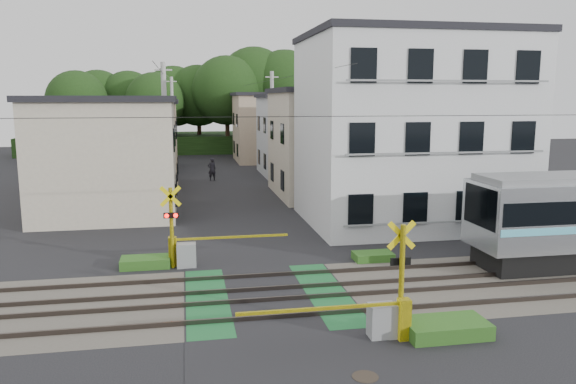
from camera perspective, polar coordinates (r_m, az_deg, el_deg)
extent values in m
plane|color=black|center=(18.10, -2.10, -10.50)|extent=(120.00, 120.00, 0.00)
cube|color=#47423A|center=(18.10, -2.10, -10.50)|extent=(120.00, 6.00, 0.00)
cube|color=black|center=(18.10, -2.10, -10.49)|extent=(5.20, 120.00, 0.00)
cube|color=#145126|center=(17.94, -8.22, -10.76)|extent=(1.30, 6.00, 0.00)
cube|color=#145126|center=(18.45, 3.84, -10.10)|extent=(1.30, 6.00, 0.00)
cube|color=#3F3833|center=(16.32, -1.10, -12.53)|extent=(120.00, 0.08, 0.14)
cube|color=#3F3833|center=(17.61, -1.86, -10.84)|extent=(120.00, 0.08, 0.14)
cube|color=#3F3833|center=(18.54, -2.33, -9.78)|extent=(120.00, 0.08, 0.14)
cube|color=#3F3833|center=(19.86, -2.91, -8.46)|extent=(120.00, 0.08, 0.14)
cube|color=black|center=(22.87, 24.11, -6.32)|extent=(2.21, 2.03, 0.55)
cube|color=black|center=(21.13, 19.04, -1.39)|extent=(0.10, 2.22, 1.44)
cylinder|color=yellow|center=(15.06, 11.45, -8.86)|extent=(0.14, 0.14, 3.00)
cube|color=yellow|center=(14.81, 11.46, -4.33)|extent=(0.77, 0.05, 0.77)
cube|color=yellow|center=(14.81, 11.46, -4.33)|extent=(0.77, 0.05, 0.77)
cube|color=black|center=(15.00, 11.37, -6.93)|extent=(0.55, 0.05, 0.20)
sphere|color=#FF0C07|center=(14.99, 10.71, -6.91)|extent=(0.16, 0.16, 0.16)
sphere|color=#FF0C07|center=(15.11, 11.85, -6.82)|extent=(0.16, 0.16, 0.16)
cube|color=gray|center=(15.25, 9.52, -12.77)|extent=(0.70, 0.50, 0.90)
cube|color=yellow|center=(15.17, 11.68, -12.56)|extent=(0.30, 0.30, 1.10)
cube|color=yellow|center=(14.34, 3.21, -11.75)|extent=(4.20, 0.08, 0.08)
cylinder|color=yellow|center=(20.97, -11.73, -3.62)|extent=(0.14, 0.14, 3.00)
cube|color=yellow|center=(20.63, -11.85, -0.43)|extent=(0.77, 0.05, 0.77)
cube|color=yellow|center=(20.63, -11.85, -0.43)|extent=(0.77, 0.05, 0.77)
cube|color=black|center=(20.76, -11.79, -2.33)|extent=(0.55, 0.05, 0.20)
sphere|color=#FF0C07|center=(20.71, -12.23, -2.38)|extent=(0.16, 0.16, 0.16)
sphere|color=#FF0C07|center=(20.70, -11.35, -2.36)|extent=(0.16, 0.16, 0.16)
cube|color=gray|center=(21.22, -10.28, -6.34)|extent=(0.70, 0.50, 0.90)
cube|color=yellow|center=(21.44, -11.64, -5.94)|extent=(0.30, 0.30, 1.10)
cube|color=yellow|center=(21.39, -5.62, -4.58)|extent=(4.20, 0.08, 0.08)
cube|color=silver|center=(28.56, 12.16, 5.93)|extent=(10.00, 8.00, 9.00)
cube|color=black|center=(28.66, 12.49, 15.24)|extent=(10.20, 8.16, 0.30)
cube|color=black|center=(23.91, 7.39, -1.87)|extent=(1.10, 0.06, 1.40)
cube|color=black|center=(24.76, 12.80, -1.64)|extent=(1.10, 0.06, 1.40)
cube|color=black|center=(25.82, 17.81, -1.40)|extent=(1.10, 0.06, 1.40)
cube|color=black|center=(27.06, 22.39, -1.18)|extent=(1.10, 0.06, 1.40)
cube|color=gray|center=(25.20, 15.56, -2.95)|extent=(9.00, 0.06, 0.08)
cube|color=black|center=(23.50, 7.55, 5.32)|extent=(1.10, 0.06, 1.40)
cube|color=black|center=(24.37, 13.06, 5.30)|extent=(1.10, 0.06, 1.40)
cube|color=black|center=(25.44, 18.15, 5.24)|extent=(1.10, 0.06, 1.40)
cube|color=black|center=(26.70, 22.79, 5.16)|extent=(1.10, 0.06, 1.40)
cube|color=gray|center=(24.75, 15.87, 3.85)|extent=(9.00, 0.06, 0.08)
cube|color=black|center=(23.48, 7.71, 12.64)|extent=(1.10, 0.06, 1.40)
cube|color=black|center=(24.34, 13.33, 12.36)|extent=(1.10, 0.06, 1.40)
cube|color=black|center=(25.42, 18.51, 12.00)|extent=(1.10, 0.06, 1.40)
cube|color=black|center=(26.68, 23.22, 11.59)|extent=(1.10, 0.06, 1.40)
cube|color=gray|center=(24.65, 16.20, 10.80)|extent=(9.00, 0.06, 0.08)
cube|color=beige|center=(31.25, -17.89, 3.21)|extent=(7.00, 7.00, 6.00)
cube|color=black|center=(31.09, -18.19, 8.99)|extent=(7.35, 7.35, 0.30)
cube|color=black|center=(29.49, -11.34, -0.20)|extent=(0.06, 1.00, 1.20)
cube|color=black|center=(32.95, -11.26, 0.82)|extent=(0.06, 1.00, 1.20)
cube|color=black|center=(29.15, -11.52, 5.23)|extent=(0.06, 1.00, 1.20)
cube|color=black|center=(32.65, -11.42, 5.68)|extent=(0.06, 1.00, 1.20)
cube|color=beige|center=(36.15, 4.40, 4.85)|extent=(7.00, 8.00, 6.50)
cube|color=black|center=(36.03, 4.47, 10.24)|extent=(7.35, 8.40, 0.30)
cube|color=black|center=(33.68, -0.58, 1.19)|extent=(0.06, 1.00, 1.20)
cube|color=black|center=(37.59, -1.63, 2.06)|extent=(0.06, 1.00, 1.20)
cube|color=black|center=(33.38, -0.59, 5.95)|extent=(0.06, 1.00, 1.20)
cube|color=black|center=(37.32, -1.65, 6.33)|extent=(0.06, 1.00, 1.20)
cube|color=tan|center=(40.22, -16.98, 4.44)|extent=(8.00, 7.00, 5.80)
cube|color=black|center=(40.08, -17.20, 8.78)|extent=(8.40, 7.35, 0.30)
cube|color=black|center=(38.39, -11.17, 2.04)|extent=(0.06, 1.00, 1.20)
cube|color=black|center=(41.87, -11.12, 2.66)|extent=(0.06, 1.00, 1.20)
cube|color=black|center=(38.14, -11.31, 6.22)|extent=(0.06, 1.00, 1.20)
cube|color=black|center=(41.63, -11.25, 6.49)|extent=(0.06, 1.00, 1.20)
cube|color=#B6B8BB|center=(45.95, 1.68, 5.69)|extent=(7.00, 7.00, 6.20)
cube|color=black|center=(45.85, 1.70, 9.74)|extent=(7.35, 7.35, 0.30)
cube|color=black|center=(43.78, -2.37, 3.13)|extent=(0.06, 1.00, 1.20)
cube|color=black|center=(47.23, -2.98, 3.59)|extent=(0.06, 1.00, 1.20)
cube|color=black|center=(43.56, -2.40, 6.79)|extent=(0.06, 1.00, 1.20)
cube|color=black|center=(47.02, -3.00, 6.99)|extent=(0.06, 1.00, 1.20)
cube|color=#B6B8BB|center=(50.12, -15.50, 5.56)|extent=(7.00, 8.00, 6.00)
cube|color=black|center=(50.01, -15.67, 9.16)|extent=(7.35, 8.40, 0.30)
cube|color=black|center=(48.08, -11.42, 3.52)|extent=(0.06, 1.00, 1.20)
cube|color=black|center=(52.06, -11.35, 3.98)|extent=(0.06, 1.00, 1.20)
cube|color=black|center=(47.88, -11.53, 6.86)|extent=(0.06, 1.00, 1.20)
cube|color=black|center=(51.87, -11.46, 7.05)|extent=(0.06, 1.00, 1.20)
cube|color=tan|center=(55.63, -1.20, 6.47)|extent=(8.00, 7.00, 6.40)
cube|color=black|center=(55.55, -1.22, 9.92)|extent=(8.40, 7.35, 0.30)
cube|color=black|center=(53.53, -5.17, 4.27)|extent=(0.06, 1.00, 1.20)
cube|color=black|center=(57.00, -5.50, 4.59)|extent=(0.06, 1.00, 1.20)
cube|color=black|center=(53.34, -5.21, 7.27)|extent=(0.06, 1.00, 1.20)
cube|color=black|center=(56.83, -5.54, 7.40)|extent=(0.06, 1.00, 1.20)
cube|color=#193311|center=(67.07, -8.38, 5.02)|extent=(40.00, 10.00, 2.00)
cylinder|color=#332114|center=(63.44, -20.46, 5.40)|extent=(0.50, 0.50, 4.51)
sphere|color=#193311|center=(63.32, -20.65, 8.66)|extent=(6.32, 6.32, 6.32)
cylinder|color=#332114|center=(68.27, -18.51, 5.83)|extent=(0.50, 0.50, 4.67)
sphere|color=#193311|center=(68.16, -18.67, 8.96)|extent=(6.53, 6.53, 6.53)
cylinder|color=#332114|center=(66.85, -15.70, 5.87)|extent=(0.50, 0.50, 4.61)
sphere|color=#193311|center=(66.73, -15.84, 9.03)|extent=(6.45, 6.45, 6.45)
cylinder|color=#332114|center=(62.41, -13.23, 5.66)|extent=(0.50, 0.50, 4.45)
sphere|color=#193311|center=(62.29, -13.36, 8.93)|extent=(6.23, 6.23, 6.23)
cylinder|color=#332114|center=(66.27, -11.39, 6.13)|extent=(0.50, 0.50, 4.89)
sphere|color=#193311|center=(66.16, -11.51, 9.51)|extent=(6.85, 6.85, 6.85)
cylinder|color=#332114|center=(65.75, -9.00, 6.20)|extent=(0.50, 0.50, 4.95)
sphere|color=#193311|center=(65.65, -9.09, 9.65)|extent=(6.93, 6.93, 6.93)
cylinder|color=#332114|center=(62.61, -6.17, 6.29)|extent=(0.50, 0.50, 5.37)
sphere|color=#193311|center=(62.52, -6.24, 10.22)|extent=(7.52, 7.52, 7.52)
cylinder|color=#332114|center=(65.16, -3.41, 6.71)|extent=(0.50, 0.50, 5.95)
sphere|color=#193311|center=(65.10, -3.46, 10.90)|extent=(8.33, 8.33, 8.33)
cylinder|color=#332114|center=(64.42, -0.36, 6.61)|extent=(0.50, 0.50, 5.76)
sphere|color=#193311|center=(64.35, -0.36, 10.72)|extent=(8.07, 8.07, 8.07)
cylinder|color=#332114|center=(67.34, 1.12, 6.14)|extent=(0.50, 0.50, 4.36)
sphere|color=#193311|center=(67.22, 1.13, 9.11)|extent=(6.10, 6.10, 6.10)
cylinder|color=#332114|center=(67.78, 3.34, 6.22)|extent=(0.50, 0.50, 4.53)
sphere|color=#193311|center=(67.66, 3.37, 9.28)|extent=(6.34, 6.34, 6.34)
cube|color=black|center=(19.91, 14.76, 7.50)|extent=(60.00, 0.02, 0.02)
cylinder|color=#A5A5A0|center=(29.92, -12.32, 5.12)|extent=(0.26, 0.26, 8.00)
cube|color=#A5A5A0|center=(29.87, -12.57, 12.02)|extent=(0.90, 0.08, 0.08)
cylinder|color=#A5A5A0|center=(39.35, -1.62, 6.35)|extent=(0.26, 0.26, 8.00)
cube|color=#A5A5A0|center=(39.32, -1.65, 11.60)|extent=(0.90, 0.08, 0.08)
cylinder|color=#A5A5A0|center=(50.88, -11.62, 6.89)|extent=(0.26, 0.26, 8.00)
cube|color=#A5A5A0|center=(50.85, -11.75, 10.94)|extent=(0.90, 0.08, 0.08)
cube|color=black|center=(40.35, -12.04, 11.06)|extent=(0.02, 42.00, 0.02)
cube|color=black|center=(40.79, -1.98, 11.24)|extent=(0.02, 42.00, 0.02)
imported|color=black|center=(42.76, -7.73, 2.30)|extent=(0.71, 0.56, 1.73)
cylinder|color=#2D261E|center=(13.39, 7.85, -18.10)|extent=(0.60, 0.60, 0.02)
cube|color=#2D5E1E|center=(15.81, 15.71, -13.15)|extent=(2.20, 1.20, 0.40)
cube|color=#2D5E1E|center=(21.64, -14.27, -6.91)|extent=(1.80, 1.00, 0.36)
cube|color=#2D5E1E|center=(22.07, 8.63, -6.48)|extent=(1.50, 0.90, 0.30)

